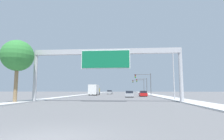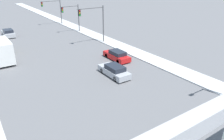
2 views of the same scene
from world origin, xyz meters
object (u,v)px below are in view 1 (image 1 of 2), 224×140
at_px(traffic_light_far_intersection, 140,84).
at_px(street_lamp_right, 171,70).
at_px(truck_box_primary, 94,90).
at_px(traffic_light_mid_block, 143,83).
at_px(car_near_left, 143,94).
at_px(car_far_left, 110,92).
at_px(traffic_light_near_intersection, 145,80).
at_px(palm_tree_foreground, 18,56).
at_px(car_near_center, 129,94).
at_px(sign_gantry, 106,59).

distance_m(traffic_light_far_intersection, street_lamp_right, 45.10).
distance_m(truck_box_primary, traffic_light_mid_block, 18.93).
height_order(car_near_left, traffic_light_far_intersection, traffic_light_far_intersection).
bearing_deg(traffic_light_mid_block, car_far_left, 161.44).
bearing_deg(traffic_light_near_intersection, truck_box_primary, 179.64).
xyz_separation_m(palm_tree_foreground, street_lamp_right, (21.34, 7.10, -1.24)).
bearing_deg(car_near_center, traffic_light_far_intersection, 81.25).
bearing_deg(truck_box_primary, traffic_light_mid_block, 31.79).
relative_size(traffic_light_mid_block, traffic_light_far_intersection, 0.97).
bearing_deg(car_near_left, car_near_center, -128.56).
bearing_deg(car_near_left, traffic_light_mid_block, 84.02).
relative_size(sign_gantry, traffic_light_near_intersection, 3.09).
height_order(car_near_center, traffic_light_mid_block, traffic_light_mid_block).
bearing_deg(truck_box_primary, street_lamp_right, -55.91).
bearing_deg(street_lamp_right, traffic_light_mid_block, 91.73).
relative_size(car_far_left, car_near_left, 0.98).
relative_size(traffic_light_near_intersection, traffic_light_far_intersection, 1.10).
relative_size(palm_tree_foreground, street_lamp_right, 1.00).
height_order(car_far_left, truck_box_primary, truck_box_primary).
xyz_separation_m(car_far_left, traffic_light_near_intersection, (12.17, -14.19, 3.78)).
bearing_deg(car_far_left, street_lamp_right, -70.98).
distance_m(car_near_center, street_lamp_right, 14.13).
bearing_deg(palm_tree_foreground, car_near_left, 51.88).
distance_m(truck_box_primary, traffic_light_far_intersection, 25.42).
distance_m(car_far_left, truck_box_primary, 14.55).
relative_size(car_near_left, car_near_center, 1.00).
bearing_deg(car_near_center, traffic_light_mid_block, 76.75).
distance_m(car_near_center, traffic_light_far_intersection, 33.81).
relative_size(sign_gantry, street_lamp_right, 2.53).
height_order(car_near_center, palm_tree_foreground, palm_tree_foreground).
bearing_deg(car_far_left, palm_tree_foreground, -99.55).
distance_m(traffic_light_near_intersection, palm_tree_foreground, 37.90).
xyz_separation_m(traffic_light_far_intersection, palm_tree_foreground, (-19.92, -52.18, 1.91)).
xyz_separation_m(traffic_light_mid_block, street_lamp_right, (1.06, -35.07, 0.87)).
xyz_separation_m(truck_box_primary, traffic_light_mid_block, (15.97, 9.90, 2.30)).
distance_m(traffic_light_mid_block, palm_tree_foreground, 46.85).
xyz_separation_m(sign_gantry, palm_tree_foreground, (-11.30, -2.10, 0.19)).
relative_size(car_near_center, traffic_light_near_intersection, 0.72).
height_order(car_near_left, traffic_light_near_intersection, traffic_light_near_intersection).
xyz_separation_m(car_far_left, traffic_light_far_intersection, (12.12, 5.81, 3.41)).
bearing_deg(traffic_light_far_intersection, car_far_left, -154.38).
relative_size(traffic_light_mid_block, palm_tree_foreground, 0.72).
height_order(car_near_center, traffic_light_near_intersection, traffic_light_near_intersection).
bearing_deg(truck_box_primary, sign_gantry, -76.94).
distance_m(car_far_left, traffic_light_far_intersection, 13.86).
distance_m(palm_tree_foreground, street_lamp_right, 22.52).
xyz_separation_m(truck_box_primary, traffic_light_far_intersection, (15.62, 19.90, 2.50)).
distance_m(truck_box_primary, palm_tree_foreground, 32.86).
bearing_deg(traffic_light_mid_block, car_near_center, -103.25).
relative_size(car_far_left, truck_box_primary, 0.61).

